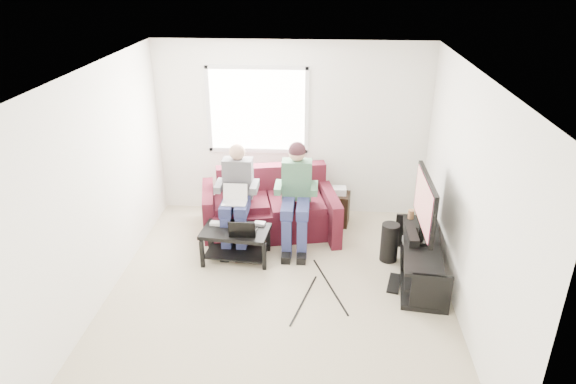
{
  "coord_description": "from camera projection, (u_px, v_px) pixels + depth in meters",
  "views": [
    {
      "loc": [
        0.47,
        -4.99,
        3.61
      ],
      "look_at": [
        0.06,
        0.6,
        1.05
      ],
      "focal_mm": 32.0,
      "sensor_mm": 36.0,
      "label": 1
    }
  ],
  "objects": [
    {
      "name": "console_black",
      "position": [
        421.0,
        258.0,
        6.22
      ],
      "size": [
        0.38,
        0.3,
        0.07
      ],
      "primitive_type": "cube",
      "color": "black",
      "rests_on": "tv_stand"
    },
    {
      "name": "end_table",
      "position": [
        338.0,
        207.0,
        7.56
      ],
      "size": [
        0.33,
        0.33,
        0.58
      ],
      "color": "black",
      "rests_on": "floor"
    },
    {
      "name": "keyboard_floor",
      "position": [
        394.0,
        283.0,
        6.23
      ],
      "size": [
        0.23,
        0.44,
        0.02
      ],
      "primitive_type": "cube",
      "rotation": [
        0.0,
        0.0,
        -0.23
      ],
      "color": "black",
      "rests_on": "floor"
    },
    {
      "name": "laptop_silver",
      "position": [
        234.0,
        199.0,
        6.72
      ],
      "size": [
        0.38,
        0.34,
        0.24
      ],
      "primitive_type": null,
      "rotation": [
        0.0,
        0.0,
        0.46
      ],
      "color": "silver",
      "rests_on": "person_left"
    },
    {
      "name": "tv",
      "position": [
        425.0,
        205.0,
        6.09
      ],
      "size": [
        0.12,
        1.1,
        0.81
      ],
      "color": "black",
      "rests_on": "tv_stand"
    },
    {
      "name": "window",
      "position": [
        257.0,
        110.0,
        7.45
      ],
      "size": [
        1.48,
        0.04,
        1.28
      ],
      "color": "white",
      "rests_on": "wall_back"
    },
    {
      "name": "console_white",
      "position": [
        426.0,
        275.0,
        5.91
      ],
      "size": [
        0.3,
        0.22,
        0.06
      ],
      "primitive_type": "cube",
      "color": "silver",
      "rests_on": "tv_stand"
    },
    {
      "name": "soundbar",
      "position": [
        411.0,
        234.0,
        6.26
      ],
      "size": [
        0.12,
        0.5,
        0.1
      ],
      "primitive_type": "cube",
      "color": "black",
      "rests_on": "tv_stand"
    },
    {
      "name": "subwoofer",
      "position": [
        389.0,
        242.0,
        6.64
      ],
      "size": [
        0.23,
        0.23,
        0.52
      ],
      "primitive_type": "cylinder",
      "color": "black",
      "rests_on": "floor"
    },
    {
      "name": "controller_b",
      "position": [
        230.0,
        222.0,
        6.76
      ],
      "size": [
        0.15,
        0.11,
        0.04
      ],
      "primitive_type": "cube",
      "rotation": [
        0.0,
        0.0,
        -0.19
      ],
      "color": "black",
      "rests_on": "coffee_table"
    },
    {
      "name": "laptop_black",
      "position": [
        243.0,
        225.0,
        6.47
      ],
      "size": [
        0.36,
        0.26,
        0.24
      ],
      "primitive_type": null,
      "rotation": [
        0.0,
        0.0,
        -0.07
      ],
      "color": "black",
      "rests_on": "coffee_table"
    },
    {
      "name": "person_right",
      "position": [
        296.0,
        189.0,
        6.82
      ],
      "size": [
        0.4,
        0.71,
        1.42
      ],
      "color": "navy",
      "rests_on": "sofa"
    },
    {
      "name": "wall_left",
      "position": [
        97.0,
        188.0,
        5.65
      ],
      "size": [
        0.0,
        4.5,
        4.5
      ],
      "primitive_type": "plane",
      "rotation": [
        1.57,
        0.0,
        1.57
      ],
      "color": "white",
      "rests_on": "floor"
    },
    {
      "name": "tv_stand",
      "position": [
        420.0,
        261.0,
        6.3
      ],
      "size": [
        0.61,
        1.52,
        0.49
      ],
      "color": "black",
      "rests_on": "floor"
    },
    {
      "name": "wall_back",
      "position": [
        292.0,
        130.0,
        7.56
      ],
      "size": [
        4.5,
        0.0,
        4.5
      ],
      "primitive_type": "plane",
      "rotation": [
        1.57,
        0.0,
        0.0
      ],
      "color": "white",
      "rests_on": "floor"
    },
    {
      "name": "wall_front",
      "position": [
        249.0,
        332.0,
        3.48
      ],
      "size": [
        4.5,
        0.0,
        4.5
      ],
      "primitive_type": "plane",
      "rotation": [
        -1.57,
        0.0,
        0.0
      ],
      "color": "white",
      "rests_on": "floor"
    },
    {
      "name": "coffee_table",
      "position": [
        236.0,
        237.0,
        6.65
      ],
      "size": [
        0.9,
        0.61,
        0.43
      ],
      "color": "black",
      "rests_on": "floor"
    },
    {
      "name": "console_grey",
      "position": [
        417.0,
        243.0,
        6.54
      ],
      "size": [
        0.34,
        0.26,
        0.08
      ],
      "primitive_type": "cube",
      "color": "gray",
      "rests_on": "tv_stand"
    },
    {
      "name": "wall_right",
      "position": [
        467.0,
        200.0,
        5.39
      ],
      "size": [
        0.0,
        4.5,
        4.5
      ],
      "primitive_type": "plane",
      "rotation": [
        1.57,
        0.0,
        -1.57
      ],
      "color": "white",
      "rests_on": "floor"
    },
    {
      "name": "ceiling",
      "position": [
        277.0,
        73.0,
        4.98
      ],
      "size": [
        4.5,
        4.5,
        0.0
      ],
      "primitive_type": "plane",
      "rotation": [
        3.14,
        0.0,
        0.0
      ],
      "color": "white",
      "rests_on": "wall_back"
    },
    {
      "name": "person_left",
      "position": [
        237.0,
        192.0,
        6.88
      ],
      "size": [
        0.4,
        0.71,
        1.37
      ],
      "color": "navy",
      "rests_on": "sofa"
    },
    {
      "name": "sofa",
      "position": [
        269.0,
        210.0,
        7.34
      ],
      "size": [
        2.08,
        1.21,
        0.89
      ],
      "color": "#4E131B",
      "rests_on": "floor"
    },
    {
      "name": "drink_cup",
      "position": [
        411.0,
        214.0,
        6.74
      ],
      "size": [
        0.08,
        0.08,
        0.12
      ],
      "primitive_type": "cylinder",
      "color": "#986641",
      "rests_on": "tv_stand"
    },
    {
      "name": "controller_a",
      "position": [
        216.0,
        223.0,
        6.72
      ],
      "size": [
        0.14,
        0.1,
        0.04
      ],
      "primitive_type": "cube",
      "rotation": [
        0.0,
        0.0,
        -0.05
      ],
      "color": "silver",
      "rests_on": "coffee_table"
    },
    {
      "name": "controller_c",
      "position": [
        260.0,
        224.0,
        6.71
      ],
      "size": [
        0.15,
        0.11,
        0.04
      ],
      "primitive_type": "cube",
      "rotation": [
        0.0,
        0.0,
        -0.17
      ],
      "color": "gray",
      "rests_on": "coffee_table"
    },
    {
      "name": "floor",
      "position": [
        279.0,
        294.0,
        6.06
      ],
      "size": [
        4.5,
        4.5,
        0.0
      ],
      "primitive_type": "plane",
      "color": "beige",
      "rests_on": "ground"
    }
  ]
}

